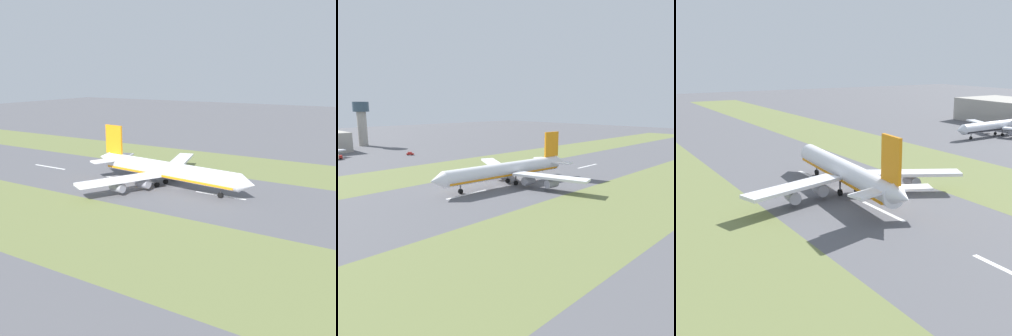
# 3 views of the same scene
# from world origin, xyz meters

# --- Properties ---
(ground_plane) EXTENTS (800.00, 800.00, 0.00)m
(ground_plane) POSITION_xyz_m (0.00, 0.00, 0.00)
(ground_plane) COLOR #56565B
(grass_median_west) EXTENTS (40.00, 600.00, 0.01)m
(grass_median_west) POSITION_xyz_m (-45.00, 0.00, 0.00)
(grass_median_west) COLOR olive
(grass_median_west) RESTS_ON ground
(grass_median_east) EXTENTS (40.00, 600.00, 0.01)m
(grass_median_east) POSITION_xyz_m (45.00, 0.00, 0.00)
(grass_median_east) COLOR olive
(grass_median_east) RESTS_ON ground
(centreline_dash_near) EXTENTS (1.20, 18.00, 0.01)m
(centreline_dash_near) POSITION_xyz_m (0.00, -63.36, 0.01)
(centreline_dash_near) COLOR silver
(centreline_dash_near) RESTS_ON ground
(centreline_dash_mid) EXTENTS (1.20, 18.00, 0.01)m
(centreline_dash_mid) POSITION_xyz_m (0.00, -23.36, 0.01)
(centreline_dash_mid) COLOR silver
(centreline_dash_mid) RESTS_ON ground
(centreline_dash_far) EXTENTS (1.20, 18.00, 0.01)m
(centreline_dash_far) POSITION_xyz_m (0.00, 16.64, 0.01)
(centreline_dash_far) COLOR silver
(centreline_dash_far) RESTS_ON ground
(airplane_main_jet) EXTENTS (63.83, 67.22, 20.20)m
(airplane_main_jet) POSITION_xyz_m (0.20, -5.25, 6.02)
(airplane_main_jet) COLOR white
(airplane_main_jet) RESTS_ON ground
(control_tower) EXTENTS (12.00, 12.00, 34.30)m
(control_tower) POSITION_xyz_m (172.41, -13.02, 21.15)
(control_tower) COLOR #A39E93
(control_tower) RESTS_ON ground
(apron_car) EXTENTS (4.37, 4.40, 2.03)m
(apron_car) POSITION_xyz_m (101.19, -15.05, 1.00)
(apron_car) COLOR #B2231E
(apron_car) RESTS_ON ground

